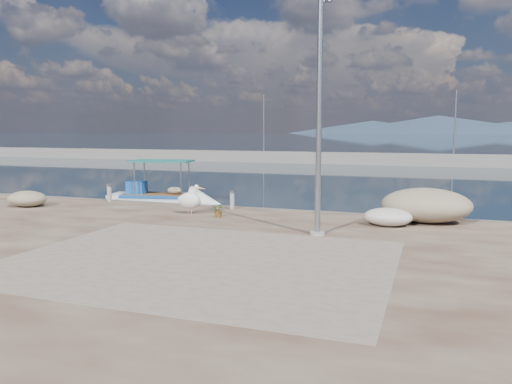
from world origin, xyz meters
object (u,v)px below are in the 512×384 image
object	(u,v)px
pelican	(190,200)
bollard_near	(232,199)
lamp_post	(319,122)
boat_left	(162,200)

from	to	relation	value
pelican	bollard_near	xyz separation A→B (m)	(1.01, 1.63, -0.13)
pelican	bollard_near	bearing A→B (deg)	63.93
lamp_post	bollard_near	size ratio (longest dim) A/B	9.81
pelican	lamp_post	bearing A→B (deg)	-15.72
boat_left	lamp_post	xyz separation A→B (m)	(9.21, -6.73, 3.60)
lamp_post	bollard_near	distance (m)	6.33
boat_left	bollard_near	world-z (taller)	boat_left
pelican	boat_left	bearing A→B (deg)	135.73
boat_left	lamp_post	bearing A→B (deg)	-47.05
boat_left	bollard_near	bearing A→B (deg)	-42.47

